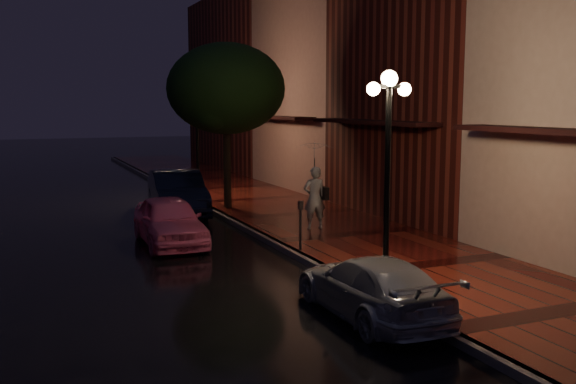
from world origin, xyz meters
name	(u,v)px	position (x,y,z in m)	size (l,w,h in m)	color
ground	(275,246)	(0.00, 0.00, 0.00)	(120.00, 120.00, 0.00)	black
sidewalk	(349,237)	(2.25, 0.00, 0.07)	(4.50, 60.00, 0.15)	#410D0B
curb	(275,243)	(0.00, 0.00, 0.07)	(0.25, 60.00, 0.15)	#595451
storefront_mid	(448,53)	(7.00, 2.00, 5.50)	(5.00, 8.00, 11.00)	#511914
storefront_far	(336,88)	(7.00, 10.00, 4.50)	(5.00, 8.00, 9.00)	#8C5951
storefront_extra	(257,84)	(7.00, 20.00, 5.00)	(5.00, 12.00, 10.00)	#511914
streetlamp_near	(388,166)	(0.35, -5.00, 2.60)	(0.96, 0.36, 4.31)	black
streetlamp_far	(197,135)	(0.35, 9.00, 2.60)	(0.96, 0.36, 4.31)	black
street_tree	(227,92)	(0.61, 5.99, 4.24)	(4.16, 4.16, 5.80)	black
pink_car	(169,221)	(-2.57, 1.35, 0.66)	(1.56, 3.88, 1.32)	#E35D8C
navy_car	(177,193)	(-1.25, 5.93, 0.77)	(1.63, 4.68, 1.54)	black
silver_car	(371,287)	(-0.60, -6.06, 0.56)	(1.56, 3.84, 1.11)	#A3A4AB
woman_with_umbrella	(315,171)	(1.71, 1.12, 1.86)	(1.08, 1.10, 2.59)	silver
parking_meter	(300,221)	(0.15, -1.31, 0.91)	(0.12, 0.10, 1.26)	black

